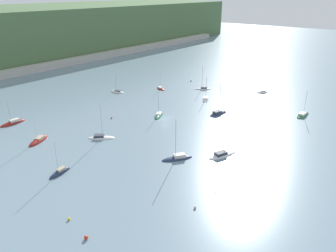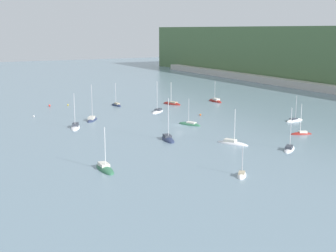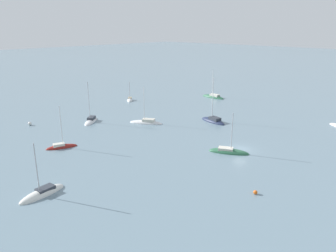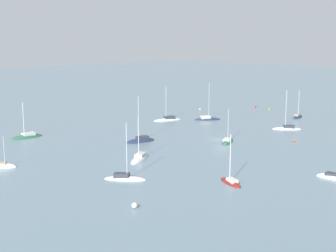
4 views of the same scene
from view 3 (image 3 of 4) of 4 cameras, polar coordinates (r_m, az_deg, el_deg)
name	(u,v)px [view 3 (image 3 of 4)]	position (r m, az deg, el deg)	size (l,w,h in m)	color
ground_plane	(241,149)	(62.62, 12.54, -3.97)	(600.00, 600.00, 0.00)	slate
sailboat_0	(213,97)	(106.02, 7.87, 4.99)	(8.28, 2.75, 9.37)	#2D6647
sailboat_1	(229,152)	(60.54, 10.50, -4.52)	(7.46, 5.15, 8.31)	#2D6647
sailboat_2	(43,194)	(48.71, -21.01, -11.02)	(2.78, 6.94, 8.41)	white
sailboat_7	(146,123)	(77.33, -3.80, 0.57)	(8.01, 5.82, 9.23)	silver
sailboat_8	(130,100)	(101.33, -6.65, 4.46)	(4.42, 4.31, 6.59)	white
sailboat_9	(213,121)	(79.08, 7.87, 0.83)	(7.85, 3.93, 11.31)	#232D4C
sailboat_10	(61,147)	(65.03, -18.06, -3.53)	(3.71, 5.98, 8.67)	maroon
sailboat_11	(91,121)	(80.56, -13.28, 0.84)	(5.95, 6.83, 10.27)	silver
mooring_buoy_1	(255,192)	(47.15, 14.98, -11.08)	(0.57, 0.57, 0.57)	orange
mooring_buoy_2	(30,124)	(81.94, -22.93, 0.39)	(0.83, 0.83, 0.83)	white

